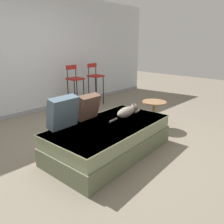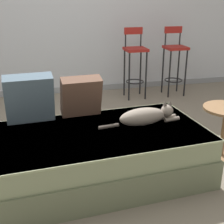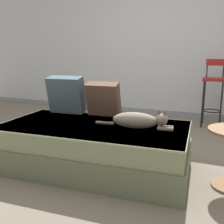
{
  "view_description": "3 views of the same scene",
  "coord_description": "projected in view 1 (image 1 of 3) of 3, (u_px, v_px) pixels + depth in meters",
  "views": [
    {
      "loc": [
        -2.05,
        -2.42,
        1.53
      ],
      "look_at": [
        0.15,
        -0.3,
        0.56
      ],
      "focal_mm": 35.0,
      "sensor_mm": 36.0,
      "label": 1
    },
    {
      "loc": [
        -0.44,
        -2.71,
        1.51
      ],
      "look_at": [
        0.15,
        -0.3,
        0.56
      ],
      "focal_mm": 50.0,
      "sensor_mm": 36.0,
      "label": 2
    },
    {
      "loc": [
        1.13,
        -2.6,
        1.11
      ],
      "look_at": [
        0.15,
        -0.3,
        0.56
      ],
      "focal_mm": 42.0,
      "sensor_mm": 36.0,
      "label": 3
    }
  ],
  "objects": [
    {
      "name": "ground_plane",
      "position": [
        92.0,
        144.0,
        3.47
      ],
      "size": [
        16.0,
        16.0,
        0.0
      ],
      "primitive_type": "plane",
      "color": "slate",
      "rests_on": "ground"
    },
    {
      "name": "wall_back_panel",
      "position": [
        19.0,
        55.0,
        4.57
      ],
      "size": [
        8.0,
        0.1,
        2.6
      ],
      "primitive_type": "cube",
      "color": "silver",
      "rests_on": "ground"
    },
    {
      "name": "wall_baseboard_trim",
      "position": [
        28.0,
        112.0,
        4.91
      ],
      "size": [
        8.0,
        0.02,
        0.09
      ],
      "primitive_type": "cube",
      "color": "gray",
      "rests_on": "ground"
    },
    {
      "name": "couch",
      "position": [
        110.0,
        138.0,
        3.14
      ],
      "size": [
        1.89,
        1.09,
        0.44
      ],
      "color": "#636B50",
      "rests_on": "ground"
    },
    {
      "name": "throw_pillow_corner",
      "position": [
        63.0,
        112.0,
        2.88
      ],
      "size": [
        0.43,
        0.25,
        0.43
      ],
      "color": "#4C6070",
      "rests_on": "couch"
    },
    {
      "name": "throw_pillow_middle",
      "position": [
        88.0,
        107.0,
        3.22
      ],
      "size": [
        0.37,
        0.25,
        0.38
      ],
      "color": "brown",
      "rests_on": "couch"
    },
    {
      "name": "cat",
      "position": [
        127.0,
        111.0,
        3.38
      ],
      "size": [
        0.75,
        0.23,
        0.19
      ],
      "color": "gray",
      "rests_on": "couch"
    },
    {
      "name": "bar_stool_near_window",
      "position": [
        75.0,
        84.0,
        5.11
      ],
      "size": [
        0.32,
        0.32,
        1.04
      ],
      "color": "black",
      "rests_on": "ground"
    },
    {
      "name": "bar_stool_by_doorway",
      "position": [
        95.0,
        81.0,
        5.55
      ],
      "size": [
        0.32,
        0.32,
        1.04
      ],
      "color": "black",
      "rests_on": "ground"
    },
    {
      "name": "side_table",
      "position": [
        154.0,
        111.0,
        4.03
      ],
      "size": [
        0.44,
        0.44,
        0.51
      ],
      "color": "olive",
      "rests_on": "ground"
    }
  ]
}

